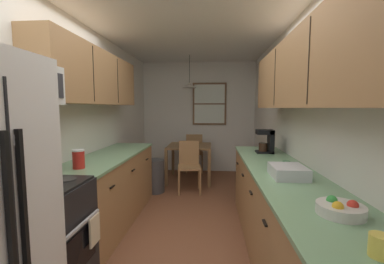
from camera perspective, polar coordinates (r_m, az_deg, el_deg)
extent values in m
plane|color=brown|center=(3.64, -0.90, -18.83)|extent=(12.00, 12.00, 0.00)
cube|color=white|center=(3.70, -22.22, 1.62)|extent=(0.10, 9.00, 2.55)
cube|color=white|center=(3.47, 21.88, 1.39)|extent=(0.10, 9.00, 2.55)
cube|color=white|center=(5.96, 1.48, 3.35)|extent=(4.40, 0.10, 2.55)
cube|color=white|center=(3.49, -0.97, 23.71)|extent=(4.40, 9.00, 0.08)
cube|color=black|center=(1.52, -34.95, -21.42)|extent=(0.01, 0.01, 1.60)
cube|color=black|center=(1.49, -35.55, -22.12)|extent=(0.02, 0.02, 1.14)
cube|color=black|center=(1.54, -33.51, -20.99)|extent=(0.02, 0.02, 1.14)
cube|color=white|center=(1.41, -34.87, -1.47)|extent=(0.01, 0.04, 0.05)
cube|color=black|center=(2.42, -30.91, -20.98)|extent=(0.62, 0.62, 0.90)
cube|color=black|center=(2.28, -23.84, -23.21)|extent=(0.01, 0.43, 0.30)
cube|color=silver|center=(2.18, -23.46, -18.47)|extent=(0.02, 0.50, 0.02)
cube|color=black|center=(2.26, -31.49, -10.44)|extent=(0.59, 0.59, 0.02)
cube|color=black|center=(2.41, -37.04, -7.57)|extent=(0.06, 0.62, 0.20)
cylinder|color=#2D2D2D|center=(2.24, -36.53, -10.46)|extent=(0.15, 0.15, 0.01)
cylinder|color=#2D2D2D|center=(2.45, -32.31, -8.96)|extent=(0.15, 0.15, 0.01)
cylinder|color=#2D2D2D|center=(2.07, -30.57, -11.38)|extent=(0.15, 0.15, 0.01)
cylinder|color=#2D2D2D|center=(2.29, -26.61, -9.62)|extent=(0.15, 0.15, 0.01)
cube|color=white|center=(2.26, -34.97, 9.02)|extent=(0.38, 0.59, 0.31)
cube|color=black|center=(2.10, -31.86, 9.54)|extent=(0.01, 0.35, 0.20)
cube|color=#2D2D33|center=(2.31, -28.01, 9.27)|extent=(0.01, 0.12, 0.20)
cube|color=#A87A4C|center=(3.53, -17.99, -12.31)|extent=(0.60, 2.06, 0.87)
cube|color=#7AA87A|center=(3.42, -18.22, -5.11)|extent=(0.63, 2.08, 0.03)
cube|color=black|center=(2.73, -17.60, -11.77)|extent=(0.02, 0.10, 0.01)
cube|color=black|center=(3.36, -13.15, -8.42)|extent=(0.02, 0.10, 0.01)
cube|color=black|center=(4.00, -10.16, -6.11)|extent=(0.02, 0.10, 0.01)
cube|color=#A87A4C|center=(3.40, -21.28, 11.37)|extent=(0.32, 2.16, 0.65)
cube|color=#2D2319|center=(3.01, -21.43, 12.17)|extent=(0.01, 0.01, 0.60)
cube|color=#2D2319|center=(3.66, -16.47, 11.07)|extent=(0.01, 0.01, 0.60)
cube|color=#A87A4C|center=(2.67, 20.06, -18.38)|extent=(0.60, 3.15, 0.87)
cube|color=#7AA87A|center=(2.52, 20.40, -8.97)|extent=(0.63, 3.17, 0.03)
cube|color=black|center=(1.93, 16.17, -19.21)|extent=(0.02, 0.10, 0.01)
cube|color=black|center=(2.51, 13.19, -13.25)|extent=(0.02, 0.10, 0.01)
cube|color=black|center=(3.10, 11.42, -9.53)|extent=(0.02, 0.10, 0.01)
cube|color=black|center=(3.71, 10.25, -7.02)|extent=(0.02, 0.10, 0.01)
cube|color=#A87A4C|center=(2.46, 24.69, 12.53)|extent=(0.32, 2.85, 0.64)
cube|color=#2D2319|center=(1.97, 24.95, 14.42)|extent=(0.01, 0.01, 0.59)
cube|color=#2D2319|center=(2.86, 18.25, 11.69)|extent=(0.01, 0.01, 0.59)
cube|color=brown|center=(5.16, -0.57, -3.18)|extent=(0.88, 0.90, 0.03)
cube|color=brown|center=(4.87, -5.86, -8.14)|extent=(0.06, 0.06, 0.70)
cube|color=brown|center=(4.80, 3.91, -8.34)|extent=(0.06, 0.06, 0.70)
cube|color=brown|center=(5.68, -4.33, -6.16)|extent=(0.06, 0.06, 0.70)
cube|color=brown|center=(5.62, 4.00, -6.29)|extent=(0.06, 0.06, 0.70)
cube|color=#A87A4C|center=(4.49, -0.62, -8.00)|extent=(0.45, 0.45, 0.04)
cube|color=#A87A4C|center=(4.62, -0.70, -4.77)|extent=(0.37, 0.08, 0.45)
cylinder|color=#A87A4C|center=(4.39, 1.89, -11.50)|extent=(0.04, 0.04, 0.43)
cylinder|color=#A87A4C|center=(4.38, -2.97, -11.56)|extent=(0.04, 0.04, 0.43)
cylinder|color=#A87A4C|center=(4.74, 1.55, -10.22)|extent=(0.04, 0.04, 0.43)
cylinder|color=#A87A4C|center=(4.73, -2.93, -10.26)|extent=(0.04, 0.04, 0.43)
cube|color=#A87A4C|center=(5.92, 0.56, -4.71)|extent=(0.41, 0.41, 0.04)
cube|color=#A87A4C|center=(5.70, 0.51, -2.81)|extent=(0.37, 0.05, 0.45)
cylinder|color=#A87A4C|center=(6.15, -1.09, -6.54)|extent=(0.04, 0.04, 0.43)
cylinder|color=#A87A4C|center=(6.14, 2.32, -6.57)|extent=(0.04, 0.04, 0.43)
cylinder|color=#A87A4C|center=(5.79, -1.31, -7.30)|extent=(0.04, 0.04, 0.43)
cylinder|color=#A87A4C|center=(5.78, 2.32, -7.32)|extent=(0.04, 0.04, 0.43)
cylinder|color=black|center=(5.16, -0.59, 14.15)|extent=(0.01, 0.01, 0.55)
cone|color=#B7B2A8|center=(5.12, -0.58, 10.55)|extent=(0.29, 0.29, 0.10)
sphere|color=white|center=(5.12, -0.58, 10.78)|extent=(0.06, 0.06, 0.06)
cube|color=brown|center=(5.88, 3.98, 6.37)|extent=(0.78, 0.04, 0.97)
cube|color=silver|center=(5.87, 3.98, 6.37)|extent=(0.70, 0.01, 0.89)
cube|color=brown|center=(5.86, 3.97, 6.37)|extent=(0.70, 0.02, 0.03)
cylinder|color=#3F3F42|center=(4.59, -8.55, -9.81)|extent=(0.36, 0.36, 0.58)
cylinder|color=red|center=(2.75, -24.33, -5.77)|extent=(0.11, 0.11, 0.17)
cylinder|color=white|center=(2.73, -24.40, -3.82)|extent=(0.12, 0.12, 0.02)
cube|color=beige|center=(2.36, -21.23, -20.01)|extent=(0.02, 0.16, 0.24)
cube|color=black|center=(3.50, 16.10, -4.38)|extent=(0.22, 0.18, 0.02)
cube|color=black|center=(3.50, 17.44, -2.06)|extent=(0.06, 0.18, 0.31)
cube|color=black|center=(3.47, 16.22, -0.01)|extent=(0.22, 0.18, 0.06)
cylinder|color=#331E14|center=(3.49, 15.80, -3.30)|extent=(0.11, 0.11, 0.11)
cylinder|color=#3F7F4C|center=(2.62, 20.60, -7.09)|extent=(0.07, 0.07, 0.09)
torus|color=#3F7F4C|center=(2.63, 21.60, -6.97)|extent=(0.05, 0.01, 0.05)
cylinder|color=#E5CC4C|center=(1.34, 36.86, -19.97)|extent=(0.08, 0.08, 0.09)
cylinder|color=silver|center=(1.70, 30.63, -14.91)|extent=(0.26, 0.26, 0.06)
cylinder|color=black|center=(1.69, 30.65, -14.43)|extent=(0.21, 0.21, 0.03)
sphere|color=red|center=(1.70, 32.66, -13.83)|extent=(0.06, 0.06, 0.06)
sphere|color=green|center=(1.72, 29.15, -13.40)|extent=(0.06, 0.06, 0.06)
sphere|color=yellow|center=(1.63, 30.18, -14.46)|extent=(0.06, 0.06, 0.06)
cube|color=silver|center=(2.35, 20.96, -8.38)|extent=(0.28, 0.34, 0.10)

